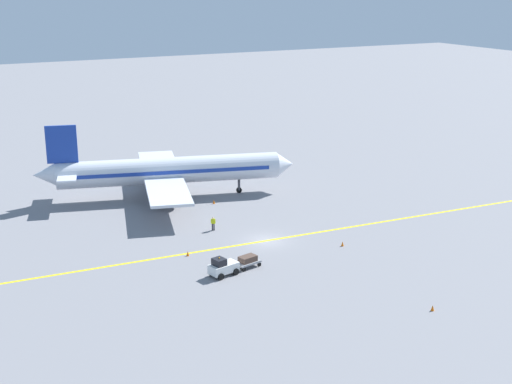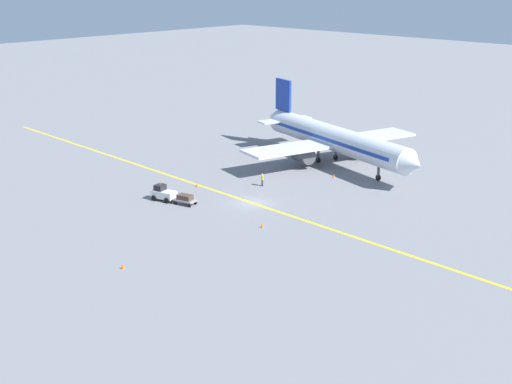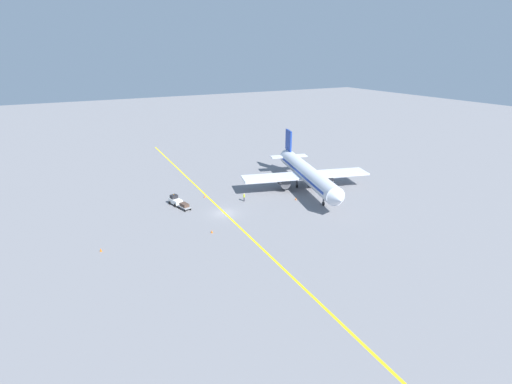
{
  "view_description": "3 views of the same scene",
  "coord_description": "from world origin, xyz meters",
  "px_view_note": "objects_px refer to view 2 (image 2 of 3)",
  "views": [
    {
      "loc": [
        67.69,
        -36.19,
        28.75
      ],
      "look_at": [
        -5.64,
        1.57,
        4.14
      ],
      "focal_mm": 50.0,
      "sensor_mm": 36.0,
      "label": 1
    },
    {
      "loc": [
        59.24,
        57.4,
        27.48
      ],
      "look_at": [
        1.89,
        2.5,
        2.38
      ],
      "focal_mm": 50.0,
      "sensor_mm": 36.0,
      "label": 2
    },
    {
      "loc": [
        27.62,
        63.78,
        28.92
      ],
      "look_at": [
        -4.99,
        3.1,
        4.37
      ],
      "focal_mm": 28.0,
      "sensor_mm": 36.0,
      "label": 3
    }
  ],
  "objects_px": {
    "baggage_cart_trailing": "(185,199)",
    "traffic_cone_by_wingtip": "(334,175)",
    "ground_crew_worker": "(262,179)",
    "traffic_cone_mid_apron": "(262,225)",
    "traffic_cone_near_nose": "(197,185)",
    "traffic_cone_far_edge": "(123,266)",
    "airplane_at_gate": "(334,139)",
    "baggage_tug_white": "(163,193)"
  },
  "relations": [
    {
      "from": "baggage_cart_trailing",
      "to": "traffic_cone_by_wingtip",
      "type": "bearing_deg",
      "value": 165.02
    },
    {
      "from": "ground_crew_worker",
      "to": "traffic_cone_mid_apron",
      "type": "xyz_separation_m",
      "value": [
        11.47,
        10.8,
        -0.63
      ]
    },
    {
      "from": "traffic_cone_near_nose",
      "to": "traffic_cone_far_edge",
      "type": "bearing_deg",
      "value": 33.03
    },
    {
      "from": "ground_crew_worker",
      "to": "traffic_cone_near_nose",
      "type": "relative_size",
      "value": 3.05
    },
    {
      "from": "airplane_at_gate",
      "to": "traffic_cone_far_edge",
      "type": "xyz_separation_m",
      "value": [
        44.16,
        8.98,
        -3.43
      ]
    },
    {
      "from": "traffic_cone_mid_apron",
      "to": "traffic_cone_far_edge",
      "type": "distance_m",
      "value": 17.49
    },
    {
      "from": "traffic_cone_near_nose",
      "to": "traffic_cone_mid_apron",
      "type": "height_order",
      "value": "same"
    },
    {
      "from": "baggage_tug_white",
      "to": "traffic_cone_mid_apron",
      "type": "relative_size",
      "value": 5.94
    },
    {
      "from": "traffic_cone_by_wingtip",
      "to": "traffic_cone_near_nose",
      "type": "bearing_deg",
      "value": -32.62
    },
    {
      "from": "ground_crew_worker",
      "to": "traffic_cone_by_wingtip",
      "type": "bearing_deg",
      "value": 155.6
    },
    {
      "from": "airplane_at_gate",
      "to": "traffic_cone_by_wingtip",
      "type": "distance_m",
      "value": 7.99
    },
    {
      "from": "ground_crew_worker",
      "to": "traffic_cone_far_edge",
      "type": "distance_m",
      "value": 30.2
    },
    {
      "from": "airplane_at_gate",
      "to": "traffic_cone_near_nose",
      "type": "distance_m",
      "value": 22.57
    },
    {
      "from": "baggage_tug_white",
      "to": "ground_crew_worker",
      "type": "distance_m",
      "value": 13.68
    },
    {
      "from": "traffic_cone_mid_apron",
      "to": "traffic_cone_by_wingtip",
      "type": "relative_size",
      "value": 1.0
    },
    {
      "from": "ground_crew_worker",
      "to": "traffic_cone_near_nose",
      "type": "distance_m",
      "value": 8.57
    },
    {
      "from": "baggage_tug_white",
      "to": "traffic_cone_mid_apron",
      "type": "bearing_deg",
      "value": 95.16
    },
    {
      "from": "baggage_cart_trailing",
      "to": "traffic_cone_mid_apron",
      "type": "bearing_deg",
      "value": 92.9
    },
    {
      "from": "airplane_at_gate",
      "to": "traffic_cone_mid_apron",
      "type": "relative_size",
      "value": 63.64
    },
    {
      "from": "airplane_at_gate",
      "to": "ground_crew_worker",
      "type": "relative_size",
      "value": 20.83
    },
    {
      "from": "traffic_cone_mid_apron",
      "to": "airplane_at_gate",
      "type": "bearing_deg",
      "value": -157.85
    },
    {
      "from": "ground_crew_worker",
      "to": "traffic_cone_by_wingtip",
      "type": "height_order",
      "value": "ground_crew_worker"
    },
    {
      "from": "traffic_cone_by_wingtip",
      "to": "baggage_tug_white",
      "type": "bearing_deg",
      "value": -21.84
    },
    {
      "from": "ground_crew_worker",
      "to": "baggage_tug_white",
      "type": "bearing_deg",
      "value": -19.85
    },
    {
      "from": "baggage_tug_white",
      "to": "traffic_cone_far_edge",
      "type": "bearing_deg",
      "value": 40.22
    },
    {
      "from": "baggage_tug_white",
      "to": "baggage_cart_trailing",
      "type": "relative_size",
      "value": 1.14
    },
    {
      "from": "baggage_cart_trailing",
      "to": "traffic_cone_by_wingtip",
      "type": "xyz_separation_m",
      "value": [
        -21.74,
        5.82,
        -0.49
      ]
    },
    {
      "from": "traffic_cone_near_nose",
      "to": "traffic_cone_mid_apron",
      "type": "xyz_separation_m",
      "value": [
        5.21,
        16.61,
        0.0
      ]
    },
    {
      "from": "airplane_at_gate",
      "to": "traffic_cone_mid_apron",
      "type": "xyz_separation_m",
      "value": [
        26.77,
        10.9,
        -3.43
      ]
    },
    {
      "from": "baggage_cart_trailing",
      "to": "baggage_tug_white",
      "type": "bearing_deg",
      "value": -76.43
    },
    {
      "from": "baggage_tug_white",
      "to": "traffic_cone_far_edge",
      "type": "distance_m",
      "value": 20.95
    },
    {
      "from": "baggage_cart_trailing",
      "to": "traffic_cone_far_edge",
      "type": "bearing_deg",
      "value": 31.61
    },
    {
      "from": "airplane_at_gate",
      "to": "baggage_cart_trailing",
      "type": "bearing_deg",
      "value": -2.8
    },
    {
      "from": "traffic_cone_near_nose",
      "to": "baggage_cart_trailing",
      "type": "bearing_deg",
      "value": 36.86
    },
    {
      "from": "ground_crew_worker",
      "to": "airplane_at_gate",
      "type": "bearing_deg",
      "value": -179.63
    },
    {
      "from": "baggage_cart_trailing",
      "to": "airplane_at_gate",
      "type": "bearing_deg",
      "value": 177.2
    },
    {
      "from": "traffic_cone_mid_apron",
      "to": "traffic_cone_by_wingtip",
      "type": "xyz_separation_m",
      "value": [
        -21.12,
        -6.43,
        0.0
      ]
    },
    {
      "from": "baggage_tug_white",
      "to": "traffic_cone_far_edge",
      "type": "xyz_separation_m",
      "value": [
        15.99,
        13.53,
        -0.63
      ]
    },
    {
      "from": "baggage_cart_trailing",
      "to": "traffic_cone_near_nose",
      "type": "xyz_separation_m",
      "value": [
        -5.83,
        -4.37,
        -0.49
      ]
    },
    {
      "from": "traffic_cone_by_wingtip",
      "to": "airplane_at_gate",
      "type": "bearing_deg",
      "value": -141.65
    },
    {
      "from": "traffic_cone_near_nose",
      "to": "traffic_cone_by_wingtip",
      "type": "relative_size",
      "value": 1.0
    },
    {
      "from": "baggage_cart_trailing",
      "to": "ground_crew_worker",
      "type": "bearing_deg",
      "value": 173.21
    }
  ]
}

